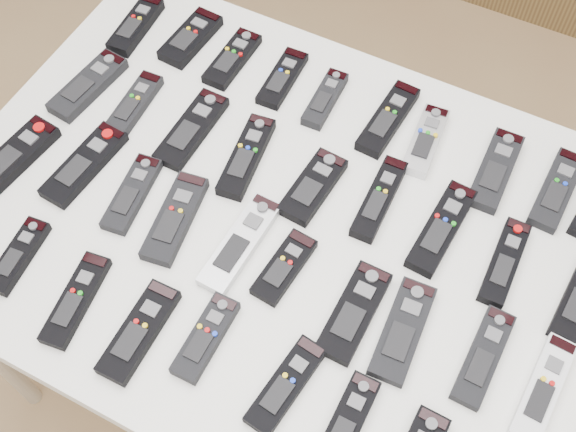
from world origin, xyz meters
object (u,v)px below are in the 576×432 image
at_px(remote_22, 175,218).
at_px(remote_30, 18,256).
at_px(remote_7, 495,170).
at_px(remote_17, 505,262).
at_px(remote_32, 139,331).
at_px(remote_6, 425,141).
at_px(remote_24, 284,267).
at_px(remote_5, 388,119).
at_px(remote_21, 132,194).
at_px(remote_16, 441,228).
at_px(remote_31, 76,300).
at_px(remote_10, 88,85).
at_px(remote_2, 232,59).
at_px(remote_34, 286,385).
at_px(remote_20, 84,164).
at_px(remote_26, 403,331).
at_px(remote_12, 192,129).
at_px(remote_14, 313,187).
at_px(remote_4, 325,99).
at_px(remote_19, 16,156).
at_px(remote_28, 543,389).
at_px(remote_0, 136,25).
at_px(remote_35, 346,425).
at_px(remote_23, 240,243).
at_px(remote_13, 246,157).
at_px(remote_27, 483,357).
at_px(remote_1, 191,38).
at_px(remote_33, 206,337).
at_px(remote_25, 354,312).
at_px(remote_15, 379,199).
at_px(remote_3, 282,78).
at_px(remote_8, 557,190).
at_px(remote_11, 134,105).
at_px(table, 288,238).

bearing_deg(remote_22, remote_30, -145.63).
height_order(remote_7, remote_30, remote_7).
xyz_separation_m(remote_17, remote_32, (-0.49, -0.40, 0.00)).
height_order(remote_6, remote_24, remote_6).
relative_size(remote_5, remote_21, 1.11).
height_order(remote_16, remote_31, remote_16).
distance_m(remote_7, remote_10, 0.82).
xyz_separation_m(remote_6, remote_7, (0.14, -0.00, -0.00)).
relative_size(remote_2, remote_17, 0.92).
bearing_deg(remote_5, remote_34, -79.65).
xyz_separation_m(remote_10, remote_20, (0.11, -0.16, -0.00)).
height_order(remote_26, remote_34, same).
relative_size(remote_12, remote_31, 1.10).
height_order(remote_6, remote_14, remote_6).
xyz_separation_m(remote_4, remote_16, (0.31, -0.17, 0.00)).
bearing_deg(remote_20, remote_6, 36.50).
bearing_deg(remote_7, remote_19, -156.05).
bearing_deg(remote_5, remote_28, -38.40).
bearing_deg(remote_0, remote_35, -40.96).
xyz_separation_m(remote_10, remote_21, (0.22, -0.18, -0.00)).
bearing_deg(remote_35, remote_23, 145.78).
relative_size(remote_6, remote_13, 0.87).
relative_size(remote_0, remote_27, 0.95).
distance_m(remote_2, remote_12, 0.20).
relative_size(remote_1, remote_33, 1.03).
distance_m(remote_6, remote_32, 0.64).
bearing_deg(remote_20, remote_23, 2.07).
distance_m(remote_27, remote_31, 0.68).
xyz_separation_m(remote_4, remote_35, (0.31, -0.57, 0.00)).
bearing_deg(remote_25, remote_15, 103.81).
height_order(remote_10, remote_16, same).
bearing_deg(remote_6, remote_34, -96.65).
relative_size(remote_3, remote_19, 0.86).
bearing_deg(remote_8, remote_6, -176.10).
relative_size(remote_12, remote_24, 1.33).
distance_m(remote_22, remote_30, 0.28).
xyz_separation_m(remote_0, remote_13, (0.38, -0.19, 0.00)).
height_order(remote_11, remote_32, remote_32).
bearing_deg(remote_10, remote_1, 67.15).
bearing_deg(remote_19, table, 18.83).
distance_m(remote_16, remote_35, 0.39).
bearing_deg(remote_2, remote_30, -99.20).
height_order(remote_10, remote_32, same).
relative_size(remote_17, remote_19, 0.96).
xyz_separation_m(remote_12, remote_15, (0.39, 0.02, 0.00)).
relative_size(remote_22, remote_25, 1.03).
bearing_deg(remote_12, remote_32, -69.96).
distance_m(remote_3, remote_4, 0.10).
height_order(remote_4, remote_19, remote_19).
relative_size(remote_10, remote_35, 1.10).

